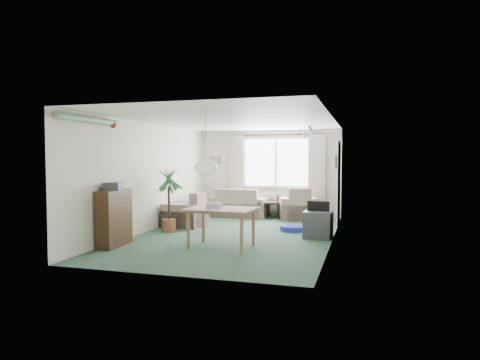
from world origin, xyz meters
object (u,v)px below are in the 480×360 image
(houseplant, at_px, (169,198))
(coffee_table, at_px, (275,210))
(armchair_left, at_px, (185,209))
(sofa, at_px, (239,203))
(tv_cube, at_px, (318,224))
(bookshelf, at_px, (114,218))
(dining_table, at_px, (221,228))
(pet_bed, at_px, (293,228))
(armchair_corner, at_px, (297,203))

(houseplant, bearing_deg, coffee_table, 56.47)
(armchair_left, bearing_deg, sofa, 160.53)
(sofa, xyz_separation_m, tv_cube, (2.43, -2.55, -0.12))
(armchair_left, height_order, tv_cube, armchair_left)
(sofa, distance_m, houseplant, 2.89)
(bookshelf, height_order, tv_cube, bookshelf)
(coffee_table, bearing_deg, tv_cube, -60.71)
(coffee_table, bearing_deg, bookshelf, -115.39)
(dining_table, bearing_deg, sofa, 101.71)
(sofa, relative_size, houseplant, 1.06)
(sofa, relative_size, pet_bed, 2.70)
(houseplant, xyz_separation_m, tv_cube, (3.25, 0.20, -0.46))
(armchair_left, relative_size, pet_bed, 1.57)
(coffee_table, height_order, bookshelf, bookshelf)
(sofa, bearing_deg, dining_table, 101.79)
(tv_cube, height_order, pet_bed, tv_cube)
(houseplant, bearing_deg, armchair_left, 86.34)
(armchair_left, bearing_deg, bookshelf, -5.94)
(tv_cube, distance_m, pet_bed, 0.93)
(houseplant, relative_size, pet_bed, 2.54)
(houseplant, xyz_separation_m, dining_table, (1.65, -1.25, -0.38))
(coffee_table, xyz_separation_m, tv_cube, (1.43, -2.55, 0.05))
(coffee_table, xyz_separation_m, dining_table, (-0.17, -4.00, 0.12))
(sofa, height_order, pet_bed, sofa)
(sofa, height_order, coffee_table, sofa)
(armchair_left, relative_size, coffee_table, 0.90)
(tv_cube, bearing_deg, houseplant, -173.00)
(coffee_table, height_order, pet_bed, coffee_table)
(bookshelf, bearing_deg, dining_table, 10.56)
(armchair_left, bearing_deg, houseplant, -1.79)
(coffee_table, bearing_deg, armchair_corner, -5.15)
(bookshelf, xyz_separation_m, pet_bed, (2.91, 2.55, -0.46))
(armchair_corner, relative_size, armchair_left, 1.05)
(armchair_corner, xyz_separation_m, tv_cube, (0.81, -2.49, -0.15))
(sofa, distance_m, dining_table, 4.08)
(sofa, distance_m, pet_bed, 2.64)
(coffee_table, relative_size, pet_bed, 1.74)
(dining_table, bearing_deg, armchair_left, 128.19)
(pet_bed, bearing_deg, bookshelf, -138.74)
(armchair_left, xyz_separation_m, coffee_table, (1.77, 1.97, -0.18))
(armchair_corner, distance_m, tv_cube, 2.62)
(coffee_table, height_order, dining_table, dining_table)
(coffee_table, distance_m, pet_bed, 2.06)
(armchair_left, distance_m, coffee_table, 2.65)
(houseplant, bearing_deg, pet_bed, 18.04)
(houseplant, xyz_separation_m, pet_bed, (2.62, 0.85, -0.68))
(sofa, bearing_deg, armchair_corner, 178.12)
(bookshelf, xyz_separation_m, houseplant, (0.29, 1.70, 0.21))
(armchair_corner, height_order, bookshelf, bookshelf)
(pet_bed, bearing_deg, armchair_corner, 95.62)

